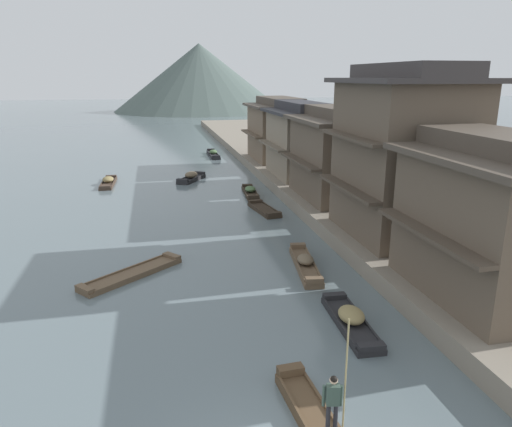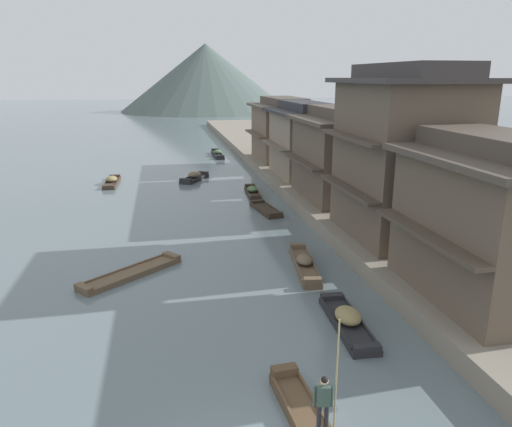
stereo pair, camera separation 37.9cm
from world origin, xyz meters
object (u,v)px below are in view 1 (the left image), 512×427
object	(u,v)px
boatman_person	(334,397)
house_waterfront_nearest	(501,219)
boat_moored_second	(250,192)
house_waterfront_narrow	(300,140)
boat_foreground_poled	(318,424)
boat_moored_third	(191,177)
boat_midriver_upstream	(351,320)
boat_midriver_drifting	(213,154)
house_waterfront_tall	(344,154)
house_waterfront_second	(403,153)
boat_upstream_distant	(305,264)
boat_moored_nearest	(264,210)
house_waterfront_far	(279,129)
boat_crossing_west	(108,182)
boat_moored_far	(132,274)

from	to	relation	value
boatman_person	house_waterfront_nearest	size ratio (longest dim) A/B	0.40
boat_moored_second	house_waterfront_narrow	distance (m)	6.57
boat_foreground_poled	boatman_person	world-z (taller)	boatman_person
boat_moored_third	boat_midriver_upstream	xyz separation A→B (m)	(3.68, -27.30, -0.05)
boat_moored_second	boat_midriver_drifting	size ratio (longest dim) A/B	0.76
boat_foreground_poled	house_waterfront_tall	bearing A→B (deg)	66.65
house_waterfront_second	boat_upstream_distant	bearing A→B (deg)	-161.60
boat_foreground_poled	boat_upstream_distant	world-z (taller)	boat_upstream_distant
boat_moored_nearest	boat_moored_second	distance (m)	5.06
boat_foreground_poled	house_waterfront_tall	xyz separation A→B (m)	(8.98, 20.81, 3.64)
boat_moored_nearest	house_waterfront_tall	distance (m)	6.71
house_waterfront_second	house_waterfront_narrow	world-z (taller)	house_waterfront_second
boat_moored_second	boat_upstream_distant	bearing A→B (deg)	-91.44
house_waterfront_far	house_waterfront_narrow	bearing A→B (deg)	-92.93
boat_moored_third	house_waterfront_far	xyz separation A→B (m)	(9.34, 5.03, 3.51)
boat_upstream_distant	boat_crossing_west	distance (m)	24.10
house_waterfront_tall	boat_crossing_west	bearing A→B (deg)	146.08
house_waterfront_tall	house_waterfront_far	world-z (taller)	same
house_waterfront_far	boat_moored_second	bearing A→B (deg)	-114.98
boat_moored_second	boat_crossing_west	bearing A→B (deg)	151.48
boat_foreground_poled	house_waterfront_narrow	distance (m)	30.06
boat_moored_nearest	house_waterfront_tall	bearing A→B (deg)	-1.35
boat_moored_second	boat_moored_far	bearing A→B (deg)	-120.26
boat_moored_nearest	house_waterfront_far	size ratio (longest dim) A/B	0.48
boat_foreground_poled	boatman_person	distance (m)	1.58
boat_upstream_distant	boat_moored_third	bearing A→B (deg)	99.76
boat_moored_nearest	boat_midriver_drifting	distance (m)	24.51
house_waterfront_narrow	house_waterfront_tall	bearing A→B (deg)	-84.39
house_waterfront_nearest	house_waterfront_tall	world-z (taller)	same
boat_foreground_poled	house_waterfront_narrow	size ratio (longest dim) A/B	0.58
boat_moored_second	boat_moored_third	bearing A→B (deg)	123.50
boat_midriver_upstream	boat_upstream_distant	bearing A→B (deg)	89.63
house_waterfront_second	house_waterfront_far	xyz separation A→B (m)	(-0.08, 24.77, -1.30)
boat_moored_second	boat_midriver_upstream	size ratio (longest dim) A/B	1.00
boat_moored_second	house_waterfront_far	distance (m)	12.91
boat_midriver_drifting	boat_upstream_distant	world-z (taller)	boat_midriver_drifting
boat_moored_nearest	boat_crossing_west	xyz separation A→B (m)	(-11.19, 11.16, 0.10)
boat_moored_nearest	house_waterfront_second	world-z (taller)	house_waterfront_second
boat_foreground_poled	house_waterfront_second	bearing A→B (deg)	55.00
boat_moored_second	boat_upstream_distant	size ratio (longest dim) A/B	0.87
boat_moored_nearest	house_waterfront_tall	size ratio (longest dim) A/B	0.48
boat_moored_second	house_waterfront_nearest	distance (m)	22.07
boatman_person	house_waterfront_tall	xyz separation A→B (m)	(8.91, 21.58, 2.26)
boat_moored_third	boat_midriver_upstream	distance (m)	27.55
house_waterfront_tall	house_waterfront_nearest	bearing A→B (deg)	-90.97
house_waterfront_second	boat_midriver_drifting	bearing A→B (deg)	99.98
house_waterfront_second	house_waterfront_tall	world-z (taller)	house_waterfront_second
boatman_person	house_waterfront_second	distance (m)	16.22
boat_upstream_distant	house_waterfront_second	xyz separation A→B (m)	(5.71, 1.90, 4.89)
boat_midriver_upstream	house_waterfront_far	xyz separation A→B (m)	(5.66, 32.33, 3.56)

